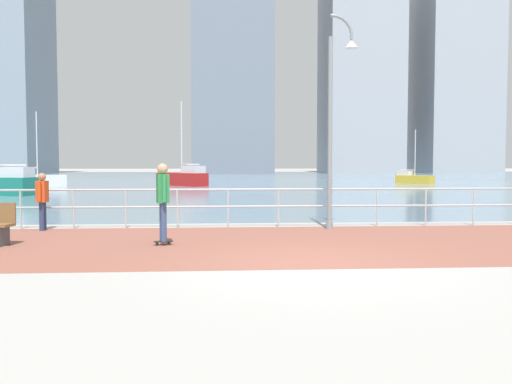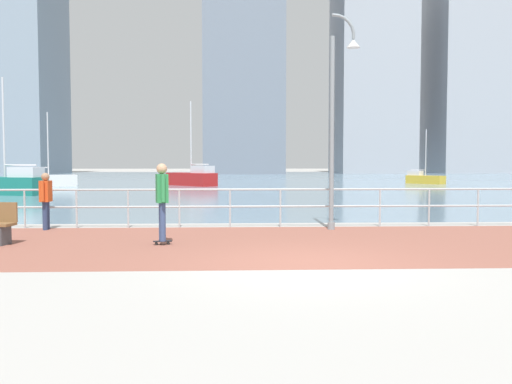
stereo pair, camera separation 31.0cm
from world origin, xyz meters
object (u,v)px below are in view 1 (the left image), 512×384
Objects in this scene: skateboarder at (163,196)px; sailboat_white at (35,179)px; sailboat_red at (183,178)px; bystander at (42,197)px; sailboat_gray at (413,178)px; lamppost at (336,111)px.

sailboat_white is (-12.57, 29.75, -0.54)m from skateboarder.
skateboarder is 30.45m from sailboat_red.
bystander is 0.27× the size of sailboat_white.
sailboat_gray is at bearing 62.04° from skateboarder.
sailboat_white is at bearing -173.06° from sailboat_gray.
sailboat_red reaches higher than bystander.
sailboat_red is (-5.94, 27.89, -2.54)m from lamppost.
bystander is at bearing 141.02° from skateboarder.
sailboat_white is (-9.13, 26.96, -0.35)m from bystander.
bystander is 27.67m from sailboat_red.
skateboarder is at bearing -67.09° from sailboat_white.
sailboat_gray is (13.42, 30.93, -2.73)m from lamppost.
sailboat_gray is (30.32, 3.69, -0.10)m from sailboat_white.
lamppost is 33.83m from sailboat_gray.
skateboarder is 32.30m from sailboat_white.
lamppost is 1.25× the size of sailboat_gray.
bystander is 28.46m from sailboat_white.
skateboarder is at bearing -149.88° from lamppost.
sailboat_white is at bearing -176.59° from sailboat_red.
sailboat_gray reaches higher than skateboarder.
bystander is (-7.78, 0.28, -2.28)m from lamppost.
lamppost is at bearing -77.98° from sailboat_red.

